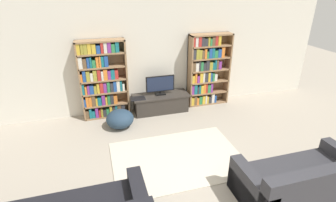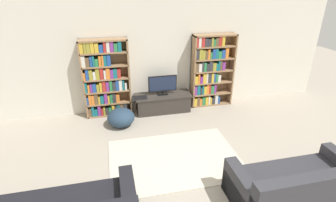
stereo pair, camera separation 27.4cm
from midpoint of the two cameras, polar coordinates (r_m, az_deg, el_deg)
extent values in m
cube|color=silver|center=(6.22, -4.99, 9.74)|extent=(8.80, 0.06, 2.60)
cube|color=#93704C|center=(6.06, -19.78, 3.85)|extent=(0.04, 0.30, 1.78)
cube|color=#93704C|center=(6.06, -10.34, 4.96)|extent=(0.04, 0.30, 1.78)
cube|color=#93704C|center=(6.16, -15.11, 4.82)|extent=(1.04, 0.04, 1.78)
cube|color=#93704C|center=(5.81, -16.02, 12.49)|extent=(1.04, 0.30, 0.04)
cube|color=#93704C|center=(6.38, -14.21, -2.92)|extent=(1.00, 0.30, 0.04)
cube|color=brown|center=(6.33, -18.34, -2.54)|extent=(0.07, 0.24, 0.19)
cube|color=#196B75|center=(6.32, -17.72, -2.29)|extent=(0.06, 0.24, 0.23)
cube|color=#196B75|center=(6.33, -17.10, -2.51)|extent=(0.07, 0.24, 0.16)
cube|color=#7F338C|center=(6.31, -16.46, -2.11)|extent=(0.07, 0.24, 0.24)
cube|color=#B72D28|center=(6.32, -15.86, -2.34)|extent=(0.04, 0.24, 0.17)
cube|color=#9E9333|center=(6.32, -15.42, -2.22)|extent=(0.04, 0.24, 0.19)
cube|color=#333338|center=(6.32, -14.85, -2.24)|extent=(0.07, 0.24, 0.16)
cube|color=#2D7F47|center=(6.32, -14.20, -2.12)|extent=(0.07, 0.24, 0.17)
cube|color=gold|center=(6.31, -13.59, -1.83)|extent=(0.06, 0.24, 0.23)
cube|color=#333338|center=(6.31, -13.00, -1.82)|extent=(0.05, 0.24, 0.21)
cube|color=#196B75|center=(6.31, -12.48, -1.65)|extent=(0.05, 0.24, 0.24)
cube|color=brown|center=(6.31, -11.84, -1.57)|extent=(0.08, 0.24, 0.24)
cube|color=#333338|center=(6.32, -11.05, -1.47)|extent=(0.08, 0.24, 0.24)
cube|color=#93704C|center=(6.25, -14.49, -0.51)|extent=(1.00, 0.30, 0.04)
cube|color=#234C99|center=(6.21, -18.83, -0.15)|extent=(0.04, 0.24, 0.18)
cube|color=orange|center=(6.20, -18.38, 0.15)|extent=(0.06, 0.24, 0.24)
cube|color=orange|center=(6.20, -17.78, 0.15)|extent=(0.06, 0.24, 0.22)
cube|color=brown|center=(6.19, -17.12, 0.30)|extent=(0.08, 0.24, 0.24)
cube|color=gold|center=(6.20, -16.52, 0.10)|extent=(0.04, 0.24, 0.18)
cube|color=#196B75|center=(6.20, -15.93, 0.21)|extent=(0.08, 0.24, 0.19)
cube|color=#7F338C|center=(6.18, -15.17, 0.53)|extent=(0.07, 0.24, 0.24)
cube|color=gold|center=(6.20, -14.57, 0.34)|extent=(0.04, 0.24, 0.18)
cube|color=#2D7F47|center=(6.19, -14.05, 0.50)|extent=(0.06, 0.24, 0.21)
cube|color=#333338|center=(6.19, -13.42, 0.63)|extent=(0.07, 0.24, 0.22)
cube|color=orange|center=(6.20, -12.68, 0.60)|extent=(0.08, 0.24, 0.19)
cube|color=#93704C|center=(6.14, -14.78, 1.99)|extent=(1.00, 0.30, 0.04)
cube|color=#196B75|center=(6.09, -19.20, 2.59)|extent=(0.05, 0.24, 0.23)
cube|color=orange|center=(6.10, -18.67, 2.42)|extent=(0.04, 0.24, 0.18)
cube|color=#7F338C|center=(6.09, -18.20, 2.54)|extent=(0.04, 0.24, 0.19)
cube|color=#234C99|center=(6.09, -17.56, 2.61)|extent=(0.08, 0.24, 0.19)
cube|color=#9E9333|center=(6.09, -16.83, 2.62)|extent=(0.06, 0.24, 0.17)
cube|color=gold|center=(6.08, -16.25, 2.89)|extent=(0.05, 0.24, 0.22)
cube|color=#B72D28|center=(6.07, -15.58, 3.05)|extent=(0.07, 0.24, 0.24)
cube|color=#7F338C|center=(6.08, -14.86, 3.06)|extent=(0.07, 0.24, 0.22)
cube|color=#2D7F47|center=(6.07, -14.18, 3.23)|extent=(0.06, 0.24, 0.24)
cube|color=#333338|center=(6.08, -13.49, 3.16)|extent=(0.07, 0.24, 0.21)
cube|color=#234C99|center=(6.08, -12.84, 3.38)|extent=(0.06, 0.24, 0.24)
cube|color=silver|center=(6.08, -12.17, 3.46)|extent=(0.07, 0.24, 0.24)
cube|color=#196B75|center=(6.08, -11.58, 3.52)|extent=(0.04, 0.24, 0.24)
cube|color=silver|center=(6.10, -11.06, 3.23)|extent=(0.05, 0.24, 0.16)
cube|color=#93704C|center=(6.03, -15.08, 4.58)|extent=(1.00, 0.30, 0.04)
cube|color=orange|center=(6.00, -19.58, 4.92)|extent=(0.04, 0.24, 0.17)
cube|color=#234C99|center=(5.99, -19.06, 5.32)|extent=(0.06, 0.24, 0.24)
cube|color=#9E9333|center=(5.98, -18.32, 5.33)|extent=(0.08, 0.24, 0.22)
cube|color=silver|center=(5.99, -17.61, 5.21)|extent=(0.06, 0.24, 0.18)
cube|color=#9E9333|center=(5.98, -16.95, 5.56)|extent=(0.08, 0.24, 0.24)
cube|color=#B72D28|center=(5.97, -16.12, 5.68)|extent=(0.07, 0.24, 0.24)
cube|color=silver|center=(5.98, -15.46, 5.57)|extent=(0.05, 0.24, 0.20)
cube|color=orange|center=(5.98, -14.82, 5.81)|extent=(0.08, 0.24, 0.24)
cube|color=#7F338C|center=(5.98, -14.05, 5.73)|extent=(0.06, 0.24, 0.20)
cube|color=#196B75|center=(5.98, -13.32, 5.86)|extent=(0.08, 0.24, 0.21)
cube|color=#B72D28|center=(5.99, -12.54, 5.90)|extent=(0.07, 0.24, 0.20)
cube|color=#93704C|center=(5.94, -15.39, 7.26)|extent=(1.00, 0.30, 0.04)
cube|color=silver|center=(5.90, -19.85, 7.98)|extent=(0.08, 0.24, 0.24)
cube|color=brown|center=(5.90, -19.02, 7.90)|extent=(0.08, 0.24, 0.20)
cube|color=#234C99|center=(5.90, -18.33, 8.07)|extent=(0.05, 0.24, 0.22)
cube|color=#196B75|center=(5.89, -17.82, 8.17)|extent=(0.04, 0.24, 0.23)
cube|color=#2D7F47|center=(5.90, -17.18, 7.93)|extent=(0.07, 0.24, 0.16)
cube|color=orange|center=(5.89, -16.51, 8.30)|extent=(0.05, 0.24, 0.22)
cube|color=orange|center=(5.89, -15.97, 8.41)|extent=(0.04, 0.24, 0.23)
cube|color=#196B75|center=(5.89, -15.46, 8.45)|extent=(0.06, 0.24, 0.23)
cube|color=#234C99|center=(5.89, -14.71, 8.57)|extent=(0.08, 0.24, 0.23)
cube|color=#93704C|center=(5.86, -15.72, 10.01)|extent=(1.00, 0.30, 0.04)
cube|color=gold|center=(5.83, -20.31, 10.75)|extent=(0.07, 0.24, 0.24)
cube|color=#9E9333|center=(5.83, -19.61, 10.84)|extent=(0.05, 0.24, 0.24)
cube|color=#9E9333|center=(5.83, -18.94, 10.91)|extent=(0.07, 0.24, 0.24)
cube|color=gold|center=(5.82, -18.14, 11.02)|extent=(0.07, 0.24, 0.24)
cube|color=gold|center=(5.82, -17.26, 10.95)|extent=(0.08, 0.24, 0.20)
cube|color=#234C99|center=(5.83, -16.34, 10.89)|extent=(0.08, 0.24, 0.17)
cube|color=#B72D28|center=(5.82, -15.61, 11.31)|extent=(0.06, 0.24, 0.24)
cube|color=silver|center=(5.82, -14.92, 11.27)|extent=(0.07, 0.24, 0.21)
cube|color=#7F338C|center=(5.82, -14.15, 11.46)|extent=(0.07, 0.24, 0.23)
cube|color=#2D7F47|center=(5.83, -13.32, 11.29)|extent=(0.07, 0.24, 0.18)
cube|color=#196B75|center=(5.83, -12.49, 11.56)|extent=(0.08, 0.24, 0.22)
cube|color=#93704C|center=(6.38, 3.55, 6.33)|extent=(0.04, 0.30, 1.78)
cube|color=#93704C|center=(6.77, 11.62, 6.95)|extent=(0.04, 0.30, 1.78)
cube|color=#93704C|center=(6.68, 7.26, 7.01)|extent=(1.04, 0.04, 1.78)
cube|color=#93704C|center=(6.35, 8.16, 14.15)|extent=(1.04, 0.30, 0.04)
cube|color=#93704C|center=(6.88, 7.30, -0.24)|extent=(1.00, 0.30, 0.04)
cube|color=gold|center=(6.66, 3.90, 0.16)|extent=(0.08, 0.24, 0.20)
cube|color=brown|center=(6.68, 4.52, 0.35)|extent=(0.07, 0.24, 0.22)
cube|color=orange|center=(6.71, 5.05, 0.22)|extent=(0.06, 0.24, 0.18)
cube|color=#2D7F47|center=(6.73, 5.65, 0.41)|extent=(0.08, 0.24, 0.21)
cube|color=gold|center=(6.76, 6.30, 0.51)|extent=(0.07, 0.24, 0.21)
cube|color=silver|center=(6.78, 6.81, 0.61)|extent=(0.04, 0.24, 0.22)
cube|color=gold|center=(6.81, 7.17, 0.49)|extent=(0.04, 0.24, 0.18)
cube|color=#333338|center=(6.84, 7.67, 0.52)|extent=(0.07, 0.24, 0.17)
cube|color=silver|center=(6.85, 8.29, 0.88)|extent=(0.07, 0.24, 0.24)
cube|color=#234C99|center=(6.89, 8.79, 0.72)|extent=(0.05, 0.24, 0.19)
cube|color=#93704C|center=(6.76, 7.43, 2.03)|extent=(1.00, 0.30, 0.04)
cube|color=#7F338C|center=(6.54, 3.91, 2.63)|extent=(0.06, 0.24, 0.23)
cube|color=#196B75|center=(6.56, 4.55, 2.76)|extent=(0.08, 0.24, 0.24)
cube|color=#333338|center=(6.59, 5.09, 2.59)|extent=(0.04, 0.24, 0.18)
cube|color=#196B75|center=(6.60, 5.46, 2.76)|extent=(0.04, 0.24, 0.22)
cube|color=gold|center=(6.63, 5.94, 2.76)|extent=(0.07, 0.24, 0.20)
cube|color=orange|center=(6.64, 6.46, 2.96)|extent=(0.06, 0.24, 0.24)
cube|color=#B72D28|center=(6.66, 6.90, 3.02)|extent=(0.04, 0.24, 0.24)
cube|color=#2D7F47|center=(6.70, 7.44, 2.92)|extent=(0.08, 0.24, 0.20)
cube|color=#7F338C|center=(6.72, 8.00, 3.11)|extent=(0.05, 0.24, 0.24)
cube|color=#93704C|center=(6.65, 7.57, 4.39)|extent=(1.00, 0.30, 0.04)
cube|color=gold|center=(6.44, 4.01, 4.91)|extent=(0.07, 0.24, 0.19)
cube|color=orange|center=(6.45, 4.59, 5.19)|extent=(0.05, 0.24, 0.24)
cube|color=#7F338C|center=(6.49, 5.11, 4.95)|extent=(0.06, 0.24, 0.17)
cube|color=gold|center=(6.50, 5.75, 5.29)|extent=(0.08, 0.24, 0.24)
cube|color=silver|center=(6.53, 6.29, 5.35)|extent=(0.04, 0.24, 0.24)
cube|color=#333338|center=(6.55, 6.80, 5.36)|extent=(0.08, 0.24, 0.23)
cube|color=gold|center=(6.58, 7.44, 5.40)|extent=(0.06, 0.24, 0.23)
cube|color=#234C99|center=(6.60, 7.87, 5.41)|extent=(0.04, 0.24, 0.22)
cube|color=#2D7F47|center=(6.63, 8.32, 5.38)|extent=(0.05, 0.24, 0.20)
cube|color=silver|center=(6.66, 8.83, 5.29)|extent=(0.07, 0.24, 0.17)
cube|color=#93704C|center=(6.55, 7.71, 6.81)|extent=(1.00, 0.30, 0.04)
cube|color=brown|center=(6.34, 4.12, 7.53)|extent=(0.08, 0.24, 0.21)
cube|color=silver|center=(6.37, 4.82, 7.54)|extent=(0.08, 0.24, 0.20)
cube|color=#333338|center=(6.39, 5.35, 7.76)|extent=(0.04, 0.24, 0.24)
cube|color=#2D7F47|center=(6.41, 5.86, 7.69)|extent=(0.06, 0.24, 0.22)
cube|color=#333338|center=(6.44, 6.43, 7.61)|extent=(0.06, 0.24, 0.19)
cube|color=#333338|center=(6.47, 7.08, 7.89)|extent=(0.08, 0.24, 0.24)
cube|color=#9E9333|center=(6.51, 7.79, 7.73)|extent=(0.08, 0.24, 0.19)
cube|color=#196B75|center=(6.54, 8.35, 7.71)|extent=(0.05, 0.24, 0.18)
cube|color=#196B75|center=(6.55, 8.77, 8.00)|extent=(0.04, 0.24, 0.24)
cube|color=brown|center=(6.57, 9.16, 7.98)|extent=(0.05, 0.24, 0.23)
cube|color=#7F338C|center=(6.60, 9.70, 7.87)|extent=(0.07, 0.24, 0.20)
cube|color=#93704C|center=(6.47, 7.86, 9.31)|extent=(1.00, 0.30, 0.04)
cube|color=#333338|center=(6.26, 4.19, 10.23)|extent=(0.08, 0.24, 0.24)
cube|color=#9E9333|center=(6.29, 4.89, 10.30)|extent=(0.07, 0.24, 0.24)
cube|color=#9E9333|center=(6.32, 5.53, 10.23)|extent=(0.07, 0.24, 0.22)
cube|color=brown|center=(6.34, 6.08, 10.19)|extent=(0.05, 0.24, 0.20)
cube|color=orange|center=(6.36, 6.62, 10.35)|extent=(0.05, 0.24, 0.23)
cube|color=#2D7F47|center=(6.39, 7.08, 10.09)|extent=(0.05, 0.24, 0.16)
cube|color=#234C99|center=(6.41, 7.66, 10.42)|extent=(0.07, 0.24, 0.24)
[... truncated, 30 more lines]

